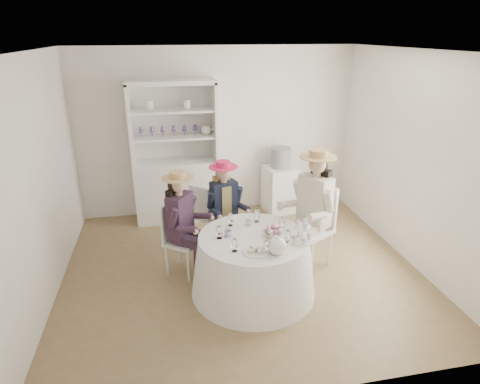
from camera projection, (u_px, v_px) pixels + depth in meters
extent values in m
plane|color=brown|center=(241.00, 269.00, 5.24)|extent=(4.50, 4.50, 0.00)
plane|color=white|center=(242.00, 51.00, 4.23)|extent=(4.50, 4.50, 0.00)
plane|color=silver|center=(218.00, 133.00, 6.55)|extent=(4.50, 0.00, 4.50)
plane|color=silver|center=(296.00, 259.00, 2.91)|extent=(4.50, 0.00, 4.50)
plane|color=silver|center=(38.00, 185.00, 4.33)|extent=(0.00, 4.50, 4.50)
plane|color=silver|center=(413.00, 161.00, 5.14)|extent=(0.00, 4.50, 4.50)
cone|color=white|center=(253.00, 265.00, 4.68)|extent=(1.46, 1.46, 0.71)
cylinder|color=white|center=(254.00, 237.00, 4.55)|extent=(1.26, 1.26, 0.02)
cube|color=silver|center=(177.00, 190.00, 6.52)|extent=(1.39, 0.74, 0.99)
cube|color=silver|center=(173.00, 120.00, 6.31)|extent=(1.30, 0.30, 1.21)
cube|color=silver|center=(171.00, 82.00, 5.88)|extent=(1.39, 0.74, 0.07)
cube|color=silver|center=(130.00, 124.00, 5.99)|extent=(0.14, 0.49, 1.21)
cube|color=silver|center=(215.00, 121.00, 6.22)|extent=(0.14, 0.49, 1.21)
cube|color=silver|center=(174.00, 137.00, 6.19)|extent=(1.29, 0.67, 0.03)
cube|color=silver|center=(173.00, 110.00, 6.04)|extent=(1.29, 0.67, 0.03)
sphere|color=white|center=(206.00, 130.00, 6.25)|extent=(0.15, 0.15, 0.15)
cube|color=silver|center=(280.00, 189.00, 6.84)|extent=(0.57, 0.57, 0.78)
cylinder|color=black|center=(281.00, 158.00, 6.63)|extent=(0.43, 0.43, 0.33)
cube|color=silver|center=(183.00, 242.00, 5.03)|extent=(0.54, 0.54, 0.04)
cylinder|color=silver|center=(188.00, 266.00, 4.92)|extent=(0.03, 0.03, 0.43)
cylinder|color=silver|center=(200.00, 254.00, 5.19)|extent=(0.03, 0.03, 0.43)
cylinder|color=silver|center=(167.00, 260.00, 5.04)|extent=(0.03, 0.03, 0.43)
cylinder|color=silver|center=(180.00, 249.00, 5.30)|extent=(0.03, 0.03, 0.43)
cube|color=silver|center=(170.00, 221.00, 5.00)|extent=(0.23, 0.32, 0.48)
cube|color=black|center=(180.00, 216.00, 4.90)|extent=(0.36, 0.40, 0.56)
cube|color=black|center=(187.00, 241.00, 4.88)|extent=(0.34, 0.29, 0.12)
cylinder|color=black|center=(198.00, 264.00, 4.94)|extent=(0.10, 0.10, 0.44)
cylinder|color=black|center=(174.00, 218.00, 4.69)|extent=(0.19, 0.17, 0.27)
cube|color=black|center=(194.00, 235.00, 5.03)|extent=(0.34, 0.29, 0.12)
cylinder|color=black|center=(204.00, 257.00, 5.09)|extent=(0.10, 0.10, 0.44)
cylinder|color=black|center=(191.00, 205.00, 5.03)|extent=(0.19, 0.17, 0.27)
cylinder|color=#D8A889|center=(179.00, 193.00, 4.79)|extent=(0.09, 0.09, 0.08)
sphere|color=#D8A889|center=(178.00, 185.00, 4.75)|extent=(0.18, 0.18, 0.18)
sphere|color=black|center=(175.00, 185.00, 4.77)|extent=(0.18, 0.18, 0.18)
cube|color=black|center=(174.00, 202.00, 4.87)|extent=(0.20, 0.23, 0.37)
cylinder|color=tan|center=(178.00, 178.00, 4.72)|extent=(0.39, 0.39, 0.01)
cylinder|color=tan|center=(178.00, 175.00, 4.70)|extent=(0.19, 0.19, 0.08)
cube|color=silver|center=(225.00, 225.00, 5.48)|extent=(0.46, 0.46, 0.04)
cylinder|color=silver|center=(219.00, 246.00, 5.38)|extent=(0.03, 0.03, 0.42)
cylinder|color=silver|center=(240.00, 242.00, 5.50)|extent=(0.03, 0.03, 0.42)
cylinder|color=silver|center=(211.00, 237.00, 5.63)|extent=(0.03, 0.03, 0.42)
cylinder|color=silver|center=(230.00, 232.00, 5.75)|extent=(0.03, 0.03, 0.42)
cube|color=silver|center=(220.00, 203.00, 5.53)|extent=(0.36, 0.12, 0.47)
cube|color=black|center=(224.00, 201.00, 5.37)|extent=(0.38, 0.27, 0.55)
cube|color=tan|center=(224.00, 201.00, 5.37)|extent=(0.18, 0.23, 0.47)
cube|color=black|center=(222.00, 225.00, 5.33)|extent=(0.20, 0.34, 0.11)
cylinder|color=black|center=(227.00, 248.00, 5.32)|extent=(0.09, 0.09, 0.44)
cylinder|color=black|center=(211.00, 200.00, 5.23)|extent=(0.12, 0.18, 0.26)
cube|color=black|center=(234.00, 222.00, 5.39)|extent=(0.20, 0.34, 0.11)
cylinder|color=black|center=(238.00, 245.00, 5.39)|extent=(0.09, 0.09, 0.44)
cylinder|color=black|center=(238.00, 195.00, 5.39)|extent=(0.12, 0.18, 0.26)
cylinder|color=#D8A889|center=(224.00, 181.00, 5.26)|extent=(0.09, 0.09, 0.08)
sphere|color=#D8A889|center=(223.00, 173.00, 5.22)|extent=(0.18, 0.18, 0.18)
sphere|color=tan|center=(222.00, 173.00, 5.26)|extent=(0.18, 0.18, 0.18)
cube|color=tan|center=(221.00, 188.00, 5.37)|extent=(0.24, 0.13, 0.36)
cylinder|color=#E32259|center=(223.00, 167.00, 5.19)|extent=(0.38, 0.38, 0.01)
cylinder|color=#E32259|center=(223.00, 164.00, 5.17)|extent=(0.19, 0.19, 0.08)
cube|color=silver|center=(311.00, 230.00, 5.17)|extent=(0.61, 0.61, 0.04)
cylinder|color=silver|center=(291.00, 247.00, 5.28)|extent=(0.04, 0.04, 0.49)
cylinder|color=silver|center=(312.00, 258.00, 5.03)|extent=(0.04, 0.04, 0.49)
cylinder|color=silver|center=(309.00, 239.00, 5.50)|extent=(0.04, 0.04, 0.49)
cylinder|color=silver|center=(330.00, 249.00, 5.24)|extent=(0.04, 0.04, 0.49)
cube|color=silver|center=(323.00, 205.00, 5.17)|extent=(0.24, 0.39, 0.56)
cube|color=beige|center=(315.00, 201.00, 5.02)|extent=(0.39, 0.46, 0.65)
cube|color=beige|center=(299.00, 225.00, 5.12)|extent=(0.40, 0.32, 0.13)
cylinder|color=beige|center=(289.00, 252.00, 5.15)|extent=(0.11, 0.11, 0.51)
cylinder|color=beige|center=(299.00, 190.00, 5.13)|extent=(0.22, 0.18, 0.31)
cube|color=beige|center=(311.00, 230.00, 4.98)|extent=(0.40, 0.32, 0.13)
cylinder|color=beige|center=(301.00, 258.00, 5.01)|extent=(0.11, 0.11, 0.51)
cylinder|color=beige|center=(328.00, 201.00, 4.81)|extent=(0.22, 0.18, 0.31)
cylinder|color=#D8A889|center=(317.00, 174.00, 4.90)|extent=(0.10, 0.10, 0.09)
sphere|color=#D8A889|center=(318.00, 165.00, 4.85)|extent=(0.21, 0.21, 0.21)
sphere|color=black|center=(320.00, 165.00, 4.89)|extent=(0.21, 0.21, 0.21)
cube|color=black|center=(320.00, 185.00, 5.01)|extent=(0.21, 0.28, 0.43)
cylinder|color=tan|center=(318.00, 157.00, 4.81)|extent=(0.45, 0.45, 0.01)
cylinder|color=tan|center=(318.00, 153.00, 4.79)|extent=(0.22, 0.22, 0.09)
cube|color=silver|center=(208.00, 215.00, 5.78)|extent=(0.53, 0.53, 0.04)
cylinder|color=silver|center=(222.00, 227.00, 5.91)|extent=(0.03, 0.03, 0.41)
cylinder|color=silver|center=(206.00, 222.00, 6.06)|extent=(0.03, 0.03, 0.41)
cylinder|color=silver|center=(211.00, 235.00, 5.67)|extent=(0.03, 0.03, 0.41)
cylinder|color=silver|center=(194.00, 230.00, 5.82)|extent=(0.03, 0.03, 0.41)
cube|color=silver|center=(200.00, 203.00, 5.55)|extent=(0.29, 0.26, 0.47)
imported|color=white|center=(228.00, 234.00, 4.54)|extent=(0.11, 0.11, 0.07)
imported|color=white|center=(248.00, 223.00, 4.80)|extent=(0.07, 0.07, 0.06)
imported|color=white|center=(276.00, 230.00, 4.64)|extent=(0.09, 0.09, 0.06)
imported|color=white|center=(272.00, 234.00, 4.55)|extent=(0.21, 0.21, 0.05)
sphere|color=#CA6581|center=(278.00, 228.00, 4.56)|extent=(0.06, 0.06, 0.06)
sphere|color=white|center=(276.00, 227.00, 4.59)|extent=(0.06, 0.06, 0.06)
sphere|color=#CA6581|center=(273.00, 227.00, 4.60)|extent=(0.06, 0.06, 0.06)
sphere|color=white|center=(270.00, 228.00, 4.58)|extent=(0.06, 0.06, 0.06)
sphere|color=#CA6581|center=(269.00, 229.00, 4.54)|extent=(0.06, 0.06, 0.06)
sphere|color=white|center=(272.00, 231.00, 4.51)|extent=(0.06, 0.06, 0.06)
sphere|color=#CA6581|center=(275.00, 231.00, 4.50)|extent=(0.06, 0.06, 0.06)
sphere|color=white|center=(278.00, 230.00, 4.52)|extent=(0.06, 0.06, 0.06)
sphere|color=white|center=(277.00, 246.00, 4.17)|extent=(0.20, 0.20, 0.20)
cylinder|color=white|center=(288.00, 244.00, 4.19)|extent=(0.12, 0.03, 0.10)
cylinder|color=white|center=(277.00, 237.00, 4.13)|extent=(0.04, 0.04, 0.02)
cylinder|color=white|center=(256.00, 251.00, 4.23)|extent=(0.29, 0.29, 0.01)
cube|color=beige|center=(251.00, 251.00, 4.19)|extent=(0.07, 0.04, 0.03)
cube|color=beige|center=(256.00, 248.00, 4.21)|extent=(0.08, 0.06, 0.03)
cube|color=beige|center=(261.00, 247.00, 4.25)|extent=(0.08, 0.07, 0.03)
cube|color=beige|center=(253.00, 246.00, 4.25)|extent=(0.08, 0.08, 0.03)
cube|color=beige|center=(260.00, 251.00, 4.18)|extent=(0.07, 0.08, 0.03)
cylinder|color=white|center=(301.00, 240.00, 4.45)|extent=(0.26, 0.26, 0.01)
cylinder|color=white|center=(302.00, 234.00, 4.42)|extent=(0.02, 0.02, 0.17)
cylinder|color=white|center=(302.00, 227.00, 4.38)|extent=(0.20, 0.20, 0.01)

